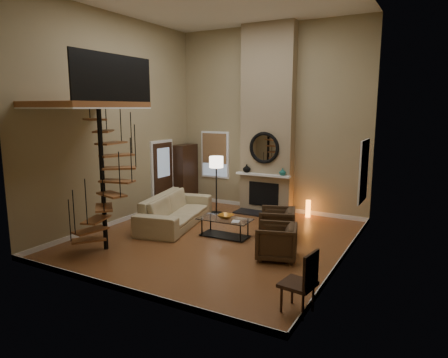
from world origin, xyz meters
The scene contains 32 objects.
ground centered at (0.00, 0.00, -0.01)m, with size 6.00×6.50×0.01m, color #965B30.
back_wall centered at (0.00, 3.25, 2.75)m, with size 6.00×0.02×5.50m, color #998963.
front_wall centered at (0.00, -3.25, 2.75)m, with size 6.00×0.02×5.50m, color #998963.
left_wall centered at (-3.00, 0.00, 2.75)m, with size 0.02×6.50×5.50m, color #998963.
right_wall centered at (3.00, 0.00, 2.75)m, with size 0.02×6.50×5.50m, color #998963.
baseboard_back centered at (0.00, 3.24, 0.06)m, with size 6.00×0.02×0.12m, color white.
baseboard_front centered at (0.00, -3.24, 0.06)m, with size 6.00×0.02×0.12m, color white.
baseboard_left centered at (-2.99, 0.00, 0.06)m, with size 0.02×6.50×0.12m, color white.
baseboard_right centered at (2.99, 0.00, 0.06)m, with size 0.02×6.50×0.12m, color white.
chimney_breast centered at (0.00, 3.06, 2.75)m, with size 1.60×0.38×5.50m, color #8E7A5C.
hearth centered at (0.00, 2.57, 0.02)m, with size 1.50×0.60×0.04m, color black.
firebox centered at (0.00, 2.86, 0.55)m, with size 0.95×0.02×0.72m, color black.
mantel centered at (0.00, 2.78, 1.15)m, with size 1.70×0.18×0.06m, color white.
mirror_frame centered at (0.00, 2.84, 1.95)m, with size 0.94×0.94×0.10m, color black.
mirror_disc centered at (0.00, 2.85, 1.95)m, with size 0.80×0.80×0.01m, color white.
vase_left centered at (-0.55, 2.82, 1.30)m, with size 0.24×0.24×0.25m, color black.
vase_right centered at (0.60, 2.82, 1.28)m, with size 0.20×0.20×0.21m, color #1A5C53.
window_back centered at (-1.90, 3.22, 1.62)m, with size 1.02×0.06×1.52m.
window_right centered at (2.97, 2.00, 1.63)m, with size 0.06×1.02×1.52m.
entry_door centered at (-2.95, 1.80, 1.05)m, with size 0.10×1.05×2.16m.
loft centered at (-2.04, -1.80, 3.24)m, with size 1.70×2.20×1.09m.
spiral_stair centered at (-1.78, -1.79, 1.78)m, with size 1.47×1.47×4.06m.
hutch centered at (-2.76, 2.77, 0.95)m, with size 0.41×0.88×1.96m, color #331C11.
sofa centered at (-1.56, 0.52, 0.40)m, with size 2.86×1.12×0.84m, color tan.
armchair_near centered at (1.34, 0.79, 0.35)m, with size 0.82×0.84×0.77m, color #422E1E.
armchair_far centered at (1.81, -0.46, 0.35)m, with size 0.80×0.83×0.75m, color #422E1E.
coffee_table centered at (0.11, 0.25, 0.28)m, with size 1.31×0.68×0.47m.
bowl centered at (0.11, 0.30, 0.50)m, with size 0.37×0.37×0.09m, color orange.
book centered at (0.46, 0.10, 0.46)m, with size 0.18×0.25×0.02m, color gray.
floor_lamp centered at (-1.16, 2.03, 1.41)m, with size 0.41×0.41×1.71m.
accent_lamp centered at (1.36, 2.96, 0.25)m, with size 0.14×0.14×0.49m, color orange.
side_chair centered at (2.93, -2.41, 0.53)m, with size 0.55×0.55×1.01m.
Camera 1 is at (4.63, -7.97, 3.11)m, focal length 31.98 mm.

